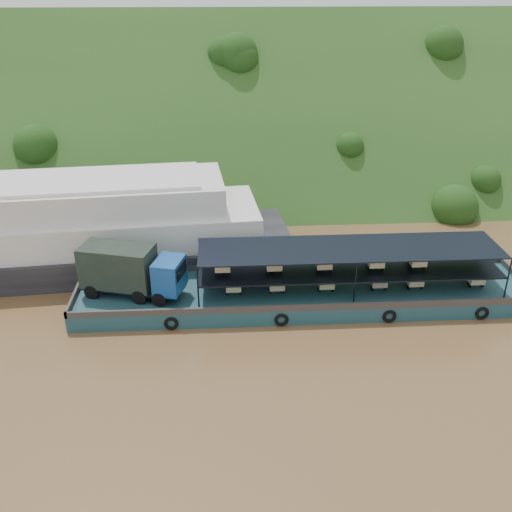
{
  "coord_description": "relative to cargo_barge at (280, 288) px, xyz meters",
  "views": [
    {
      "loc": [
        -4.46,
        -37.3,
        23.11
      ],
      "look_at": [
        -2.0,
        3.0,
        3.2
      ],
      "focal_mm": 40.0,
      "sensor_mm": 36.0,
      "label": 1
    }
  ],
  "objects": [
    {
      "name": "passenger_ferry",
      "position": [
        -18.0,
        7.34,
        2.16
      ],
      "size": [
        40.02,
        13.28,
        7.96
      ],
      "rotation": [
        0.0,
        0.0,
        0.09
      ],
      "color": "black",
      "rests_on": "ground"
    },
    {
      "name": "ground",
      "position": [
        0.27,
        -1.21,
        -1.28
      ],
      "size": [
        160.0,
        160.0,
        0.0
      ],
      "primitive_type": "plane",
      "color": "brown",
      "rests_on": "ground"
    },
    {
      "name": "hillside",
      "position": [
        0.27,
        34.79,
        -1.28
      ],
      "size": [
        140.0,
        39.6,
        39.6
      ],
      "primitive_type": "cube",
      "rotation": [
        0.79,
        0.0,
        0.0
      ],
      "color": "#1F3D16",
      "rests_on": "ground"
    },
    {
      "name": "cargo_barge",
      "position": [
        0.0,
        0.0,
        0.0
      ],
      "size": [
        35.0,
        7.18,
        5.12
      ],
      "color": "#15484C",
      "rests_on": "ground"
    }
  ]
}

